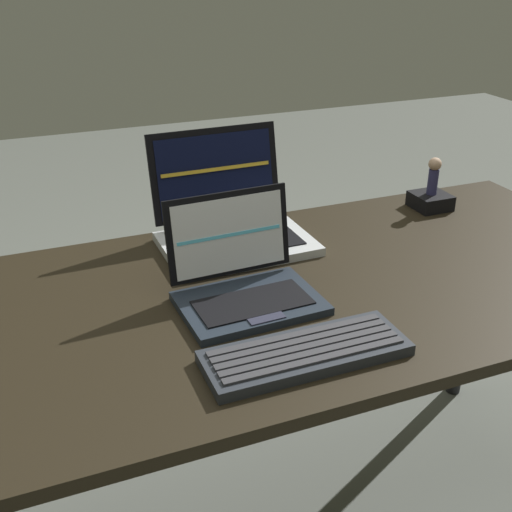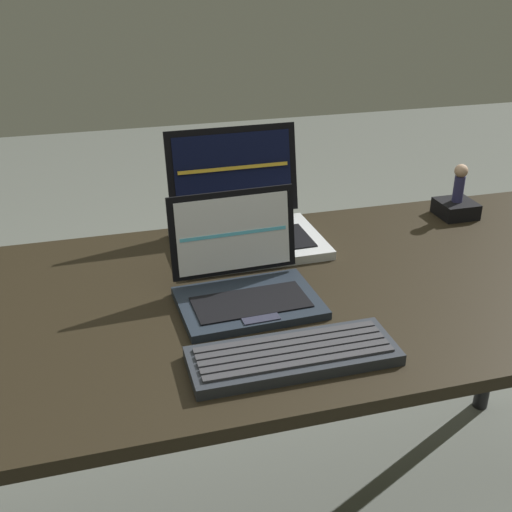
# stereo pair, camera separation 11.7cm
# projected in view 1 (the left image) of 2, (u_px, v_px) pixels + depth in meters

# --- Properties ---
(desk) EXTENTS (1.71, 0.72, 0.70)m
(desk) POSITION_uv_depth(u_px,v_px,m) (264.00, 320.00, 1.28)
(desk) COLOR black
(desk) RESTS_ON ground
(laptop_front) EXTENTS (0.27, 0.22, 0.19)m
(laptop_front) POSITION_uv_depth(u_px,v_px,m) (244.00, 282.00, 1.21)
(laptop_front) COLOR #202934
(laptop_front) RESTS_ON desk
(laptop_rear) EXTENTS (0.33, 0.28, 0.24)m
(laptop_rear) POSITION_uv_depth(u_px,v_px,m) (231.00, 223.00, 1.44)
(laptop_rear) COLOR silver
(laptop_rear) RESTS_ON desk
(external_keyboard) EXTENTS (0.34, 0.12, 0.02)m
(external_keyboard) POSITION_uv_depth(u_px,v_px,m) (306.00, 353.00, 1.05)
(external_keyboard) COLOR #2A2F36
(external_keyboard) RESTS_ON desk
(figurine_stand) EXTENTS (0.09, 0.09, 0.04)m
(figurine_stand) POSITION_uv_depth(u_px,v_px,m) (430.00, 201.00, 1.64)
(figurine_stand) COLOR black
(figurine_stand) RESTS_ON desk
(figurine) EXTENTS (0.03, 0.03, 0.10)m
(figurine) POSITION_uv_depth(u_px,v_px,m) (434.00, 174.00, 1.61)
(figurine) COLOR navy
(figurine) RESTS_ON figurine_stand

